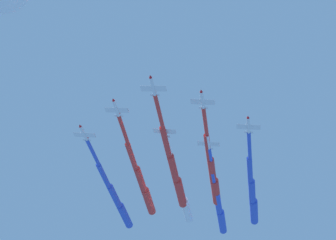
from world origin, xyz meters
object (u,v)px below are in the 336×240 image
jet_port_inner (213,173)px  jet_starboard_inner (142,182)px  jet_lead (174,171)px  jet_port_outer (116,199)px  jet_starboard_outer (219,205)px  jet_port_mid (182,193)px  jet_starboard_mid (252,194)px

jet_port_inner → jet_starboard_inner: (-13.95, -27.06, -0.07)m
jet_lead → jet_port_inner: 16.79m
jet_port_outer → jet_starboard_outer: (5.04, 46.14, -0.14)m
jet_port_mid → jet_port_outer: bearing=-117.5°
jet_starboard_inner → jet_port_outer: 18.06m
jet_lead → jet_starboard_inner: jet_starboard_inner is taller
jet_starboard_mid → jet_port_outer: jet_port_outer is taller
jet_lead → jet_starboard_outer: (-26.14, 27.03, 2.14)m
jet_starboard_inner → jet_starboard_outer: 39.09m
jet_starboard_mid → jet_starboard_outer: size_ratio=0.98×
jet_starboard_outer → jet_port_mid: bearing=-65.9°
jet_lead → jet_port_outer: (-31.18, -19.12, 2.29)m
jet_lead → jet_starboard_mid: (-8.56, 36.28, -0.67)m
jet_lead → jet_starboard_inner: size_ratio=1.03×
jet_port_inner → jet_starboard_outer: 26.93m
jet_port_outer → jet_starboard_outer: size_ratio=1.00×
jet_lead → jet_starboard_mid: jet_lead is taller
jet_starboard_inner → jet_lead: bearing=34.5°
jet_starboard_inner → jet_starboard_outer: jet_starboard_inner is taller
jet_starboard_inner → jet_starboard_outer: bearing=106.1°
jet_starboard_inner → jet_port_mid: bearing=96.6°
jet_lead → jet_starboard_outer: bearing=134.0°
jet_port_outer → jet_starboard_outer: bearing=83.8°
jet_lead → jet_port_mid: 18.91m
jet_starboard_inner → jet_port_outer: jet_starboard_inner is taller
jet_starboard_inner → jet_starboard_mid: size_ratio=1.03×
jet_lead → jet_port_inner: size_ratio=1.09×
jet_lead → jet_starboard_mid: 37.28m
jet_port_inner → jet_starboard_mid: jet_port_inner is taller
jet_port_inner → jet_port_mid: 18.52m
jet_lead → jet_port_outer: bearing=-148.5°
jet_starboard_inner → jet_port_mid: 18.16m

